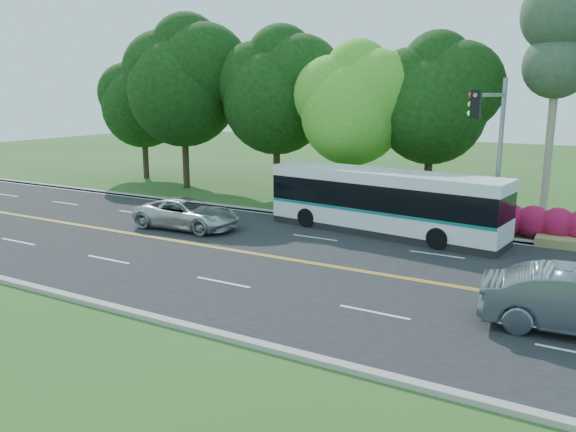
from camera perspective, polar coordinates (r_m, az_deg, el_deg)
The scene contains 11 objects.
ground at distance 22.05m, azimuth -0.20°, elevation -4.41°, with size 120.00×120.00×0.00m, color #2B511B.
road at distance 22.05m, azimuth -0.20°, elevation -4.38°, with size 60.00×14.00×0.02m, color black.
curb_north at distance 28.27m, azimuth 6.98°, elevation -0.59°, with size 60.00×0.30×0.15m, color #A19C91.
curb_south at distance 16.55m, azimuth -12.73°, elevation -10.27°, with size 60.00×0.30×0.15m, color #A19C91.
grass_verge at distance 29.95m, azimuth 8.34°, elevation 0.06°, with size 60.00×4.00×0.10m, color #2B511B.
lane_markings at distance 22.09m, azimuth -0.41°, elevation -4.32°, with size 57.60×13.82×0.00m.
tree_row at distance 34.24m, azimuth 2.39°, elevation 12.96°, with size 44.70×9.10×13.84m.
bougainvillea_hedge at distance 27.29m, azimuth 21.91°, elevation -0.48°, with size 9.50×2.25×1.50m.
traffic_signal at distance 24.14m, azimuth 20.13°, elevation 7.60°, with size 0.42×6.10×7.00m.
transit_bus at distance 26.11m, azimuth 9.65°, elevation 1.35°, with size 11.29×3.86×2.90m.
suv at distance 27.25m, azimuth -10.21°, elevation 0.25°, with size 2.38×5.16×1.43m, color #BABDBF.
Camera 1 is at (10.44, -18.35, 6.36)m, focal length 35.00 mm.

